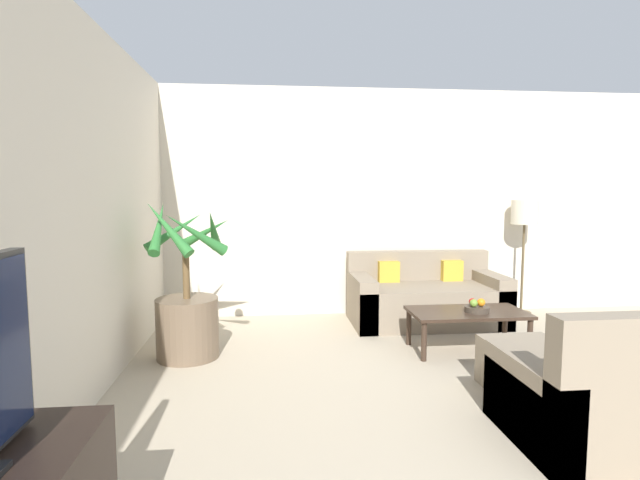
# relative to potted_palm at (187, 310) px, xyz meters

# --- Properties ---
(wall_back) EXTENTS (8.35, 0.06, 2.70)m
(wall_back) POSITION_rel_potted_palm_xyz_m (2.88, 1.48, 0.92)
(wall_back) COLOR beige
(wall_back) RESTS_ON ground_plane
(wall_left) EXTENTS (0.06, 8.31, 2.70)m
(wall_left) POSITION_rel_potted_palm_xyz_m (-0.52, -1.91, 0.92)
(wall_left) COLOR beige
(wall_left) RESTS_ON ground_plane
(potted_palm) EXTENTS (0.82, 0.83, 1.43)m
(potted_palm) POSITION_rel_potted_palm_xyz_m (0.00, 0.00, 0.00)
(potted_palm) COLOR brown
(potted_palm) RESTS_ON ground_plane
(sofa_loveseat) EXTENTS (1.68, 0.88, 0.78)m
(sofa_loveseat) POSITION_rel_potted_palm_xyz_m (2.49, 0.93, -0.16)
(sofa_loveseat) COLOR gray
(sofa_loveseat) RESTS_ON ground_plane
(floor_lamp) EXTENTS (0.31, 0.31, 1.38)m
(floor_lamp) POSITION_rel_potted_palm_xyz_m (3.78, 1.20, 0.73)
(floor_lamp) COLOR brown
(floor_lamp) RESTS_ON ground_plane
(coffee_table) EXTENTS (1.07, 0.56, 0.38)m
(coffee_table) POSITION_rel_potted_palm_xyz_m (2.57, -0.08, -0.10)
(coffee_table) COLOR #38281E
(coffee_table) RESTS_ON ground_plane
(fruit_bowl) EXTENTS (0.22, 0.22, 0.05)m
(fruit_bowl) POSITION_rel_potted_palm_xyz_m (2.64, -0.13, -0.03)
(fruit_bowl) COLOR #42382D
(fruit_bowl) RESTS_ON coffee_table
(apple_red) EXTENTS (0.06, 0.06, 0.06)m
(apple_red) POSITION_rel_potted_palm_xyz_m (2.62, -0.07, 0.03)
(apple_red) COLOR red
(apple_red) RESTS_ON fruit_bowl
(apple_green) EXTENTS (0.07, 0.07, 0.07)m
(apple_green) POSITION_rel_potted_palm_xyz_m (2.60, -0.14, 0.04)
(apple_green) COLOR olive
(apple_green) RESTS_ON fruit_bowl
(orange_fruit) EXTENTS (0.07, 0.07, 0.07)m
(orange_fruit) POSITION_rel_potted_palm_xyz_m (2.68, -0.13, 0.04)
(orange_fruit) COLOR orange
(orange_fruit) RESTS_ON fruit_bowl
(armchair) EXTENTS (0.84, 0.87, 0.86)m
(armchair) POSITION_rel_potted_palm_xyz_m (2.58, -1.83, -0.16)
(armchair) COLOR gray
(armchair) RESTS_ON ground_plane
(ottoman) EXTENTS (0.55, 0.51, 0.37)m
(ottoman) POSITION_rel_potted_palm_xyz_m (2.62, -1.04, -0.24)
(ottoman) COLOR gray
(ottoman) RESTS_ON ground_plane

